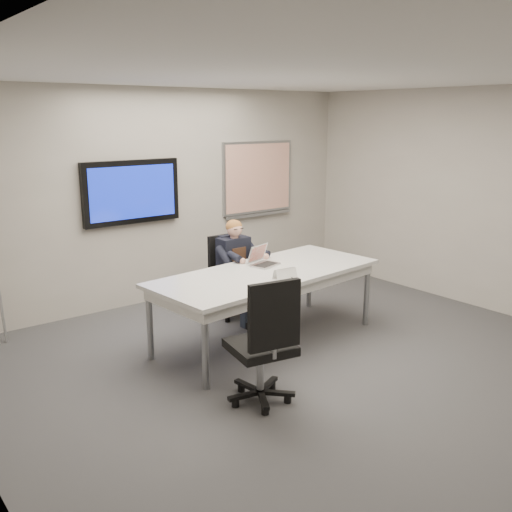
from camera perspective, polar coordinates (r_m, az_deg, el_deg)
floor at (r=5.75m, az=6.49°, el=-11.35°), size 6.00×6.00×0.02m
ceiling at (r=5.22m, az=7.37°, el=17.71°), size 6.00×6.00×0.02m
wall_back at (r=7.70m, az=-9.10°, el=5.93°), size 6.00×0.02×2.80m
wall_right at (r=7.70m, az=23.03°, el=5.01°), size 0.02×6.00×2.80m
conference_table at (r=6.20m, az=1.07°, el=-2.33°), size 2.69×1.31×0.80m
tv_display at (r=7.41m, az=-12.32°, el=6.26°), size 1.30×0.09×0.80m
whiteboard at (r=8.51m, az=0.20°, el=7.74°), size 1.25×0.08×1.10m
office_chair_far at (r=7.11m, az=-2.58°, el=-3.54°), size 0.48×0.48×1.01m
office_chair_near at (r=4.98m, az=0.72°, el=-10.82°), size 0.64×0.64×1.15m
seated_person at (r=6.88m, az=-1.46°, el=-2.55°), size 0.38×0.65×1.23m
laptop at (r=6.43m, az=0.61°, el=-0.39°), size 0.36×0.37×0.22m
name_tent at (r=5.91m, az=2.90°, el=-1.71°), size 0.26×0.09×0.10m
pen at (r=5.95m, az=3.19°, el=-2.07°), size 0.03×0.13×0.01m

